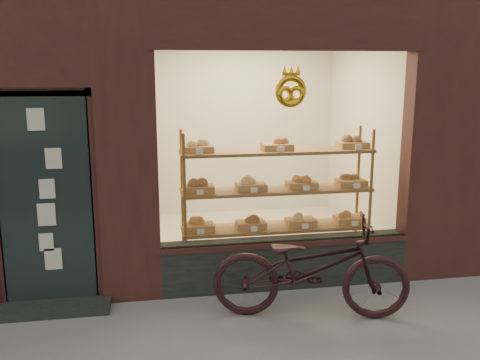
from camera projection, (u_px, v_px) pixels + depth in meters
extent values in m
cube|color=black|center=(285.00, 262.00, 5.89)|extent=(2.70, 0.25, 0.55)
cube|color=black|center=(46.00, 201.00, 5.24)|extent=(0.90, 0.04, 2.15)
cube|color=black|center=(51.00, 308.00, 5.31)|extent=(1.15, 0.35, 0.08)
torus|color=yellow|center=(291.00, 91.00, 5.39)|extent=(0.33, 0.07, 0.33)
cube|color=brown|center=(275.00, 267.00, 6.35)|extent=(2.20, 0.45, 0.04)
cube|color=brown|center=(276.00, 227.00, 6.24)|extent=(2.20, 0.45, 0.03)
cube|color=brown|center=(276.00, 190.00, 6.15)|extent=(2.20, 0.45, 0.04)
cube|color=brown|center=(277.00, 151.00, 6.05)|extent=(2.20, 0.45, 0.04)
cylinder|color=brown|center=(185.00, 211.00, 5.81)|extent=(0.04, 0.04, 1.70)
cylinder|color=brown|center=(370.00, 203.00, 6.17)|extent=(0.04, 0.04, 1.70)
cylinder|color=brown|center=(182.00, 202.00, 6.19)|extent=(0.04, 0.04, 1.70)
cylinder|color=brown|center=(357.00, 195.00, 6.55)|extent=(0.04, 0.04, 1.70)
cube|color=olive|center=(199.00, 227.00, 6.08)|extent=(0.34, 0.24, 0.07)
sphere|color=#CC7C48|center=(199.00, 220.00, 6.06)|extent=(0.11, 0.11, 0.11)
cube|color=white|center=(201.00, 232.00, 5.90)|extent=(0.07, 0.01, 0.05)
cube|color=olive|center=(251.00, 224.00, 6.18)|extent=(0.34, 0.24, 0.07)
sphere|color=brown|center=(251.00, 217.00, 6.16)|extent=(0.11, 0.11, 0.11)
cube|color=white|center=(254.00, 229.00, 6.00)|extent=(0.08, 0.01, 0.05)
cube|color=olive|center=(301.00, 222.00, 6.28)|extent=(0.34, 0.24, 0.07)
sphere|color=#EABB7E|center=(301.00, 215.00, 6.27)|extent=(0.11, 0.11, 0.11)
cube|color=white|center=(305.00, 226.00, 6.11)|extent=(0.07, 0.01, 0.05)
cube|color=olive|center=(349.00, 219.00, 6.39)|extent=(0.34, 0.24, 0.07)
sphere|color=#CC7C48|center=(349.00, 212.00, 6.37)|extent=(0.11, 0.11, 0.11)
cube|color=white|center=(355.00, 224.00, 6.21)|extent=(0.08, 0.01, 0.05)
cube|color=olive|center=(198.00, 188.00, 5.98)|extent=(0.34, 0.24, 0.07)
sphere|color=brown|center=(198.00, 181.00, 5.97)|extent=(0.11, 0.11, 0.11)
cube|color=white|center=(200.00, 192.00, 5.81)|extent=(0.07, 0.01, 0.06)
cube|color=olive|center=(251.00, 186.00, 6.09)|extent=(0.34, 0.24, 0.07)
sphere|color=#EABB7E|center=(251.00, 179.00, 6.07)|extent=(0.11, 0.11, 0.11)
cube|color=white|center=(254.00, 190.00, 5.91)|extent=(0.08, 0.01, 0.06)
cube|color=olive|center=(302.00, 184.00, 6.19)|extent=(0.34, 0.24, 0.07)
sphere|color=#CC7C48|center=(302.00, 177.00, 6.17)|extent=(0.11, 0.11, 0.11)
cube|color=white|center=(306.00, 188.00, 6.01)|extent=(0.07, 0.01, 0.06)
cube|color=olive|center=(351.00, 182.00, 6.29)|extent=(0.34, 0.24, 0.07)
sphere|color=brown|center=(351.00, 175.00, 6.27)|extent=(0.11, 0.11, 0.11)
cube|color=white|center=(357.00, 186.00, 6.11)|extent=(0.08, 0.01, 0.06)
cube|color=olive|center=(198.00, 149.00, 5.89)|extent=(0.34, 0.24, 0.07)
sphere|color=#EABB7E|center=(198.00, 141.00, 5.87)|extent=(0.11, 0.11, 0.11)
cube|color=white|center=(199.00, 151.00, 5.71)|extent=(0.07, 0.01, 0.06)
cube|color=olive|center=(277.00, 147.00, 6.04)|extent=(0.34, 0.24, 0.07)
sphere|color=#CC7C48|center=(277.00, 139.00, 6.02)|extent=(0.11, 0.11, 0.11)
cube|color=white|center=(281.00, 149.00, 5.86)|extent=(0.07, 0.01, 0.06)
cube|color=olive|center=(352.00, 145.00, 6.19)|extent=(0.34, 0.24, 0.07)
sphere|color=brown|center=(353.00, 137.00, 6.18)|extent=(0.11, 0.11, 0.11)
cube|color=white|center=(359.00, 147.00, 6.02)|extent=(0.08, 0.01, 0.06)
imported|color=black|center=(311.00, 268.00, 5.14)|extent=(1.99, 1.08, 0.99)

